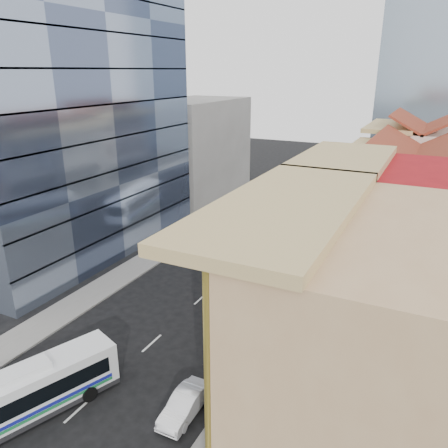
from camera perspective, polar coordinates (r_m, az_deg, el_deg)
The scene contains 14 objects.
ground at distance 27.17m, azimuth -20.01°, elevation -23.10°, with size 200.00×200.00×0.00m, color black.
sidewalk_right at distance 39.85m, azimuth 12.88°, elevation -7.59°, with size 3.00×90.00×0.15m, color slate.
sidewalk_left at distance 46.13m, azimuth -8.04°, elevation -3.42°, with size 3.00×90.00×0.15m, color slate.
shophouse_tan at distance 21.55m, azimuth 17.38°, elevation -15.00°, with size 8.00×14.00×12.00m, color tan.
shophouse_red at distance 32.21m, azimuth 21.01°, elevation -3.54°, with size 8.00×10.00×12.00m, color maroon.
shophouse_cream_near at distance 41.47m, azimuth 22.29°, elevation -0.12°, with size 8.00×9.00×10.00m, color silver.
shophouse_cream_mid at distance 50.10m, azimuth 23.21°, elevation 2.98°, with size 8.00×9.00×10.00m, color silver.
shophouse_cream_far at distance 60.19m, azimuth 24.01°, elevation 5.93°, with size 8.00×12.00×11.00m, color silver.
office_tower at distance 45.89m, azimuth -20.29°, elevation 14.74°, with size 12.00×26.00×30.00m, color #434F6A.
office_block_far at distance 64.40m, azimuth -3.90°, elevation 9.71°, with size 10.00×18.00×14.00m, color gray.
bus_left_near at distance 27.19m, azimuth -24.32°, elevation -19.40°, with size 2.30×9.82×3.15m, color white, non-canonical shape.
bus_left_far at distance 50.39m, azimuth 2.14°, elevation 0.94°, with size 2.73×11.66×3.74m, color white, non-canonical shape.
bus_right at distance 39.91m, azimuth 8.91°, elevation -4.65°, with size 2.51×10.73×3.44m, color silver, non-canonical shape.
sedan_right at distance 25.86m, azimuth -5.11°, elevation -22.39°, with size 1.39×3.97×1.31m, color white.
Camera 1 is at (15.89, -12.88, 17.88)m, focal length 35.00 mm.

